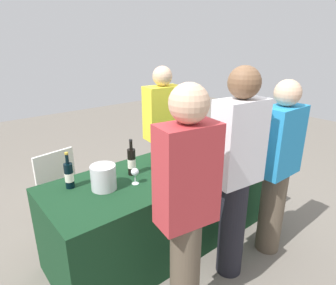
{
  "coord_description": "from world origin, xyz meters",
  "views": [
    {
      "loc": [
        -1.57,
        -1.91,
        1.92
      ],
      "look_at": [
        0.0,
        0.0,
        1.04
      ],
      "focal_mm": 31.06,
      "sensor_mm": 36.0,
      "label": 1
    }
  ],
  "objects_px": {
    "wine_bottle_2": "(155,154)",
    "wine_glass_1": "(164,167)",
    "wine_bottle_3": "(173,149)",
    "wine_bottle_4": "(182,145)",
    "wine_bottle_7": "(220,132)",
    "menu_board": "(57,185)",
    "wine_bottle_0": "(69,175)",
    "server_pouring": "(163,132)",
    "guest_0": "(186,208)",
    "wine_glass_2": "(166,163)",
    "wine_glass_0": "(135,173)",
    "wine_bottle_6": "(215,137)",
    "wine_bottle_1": "(132,162)",
    "guest_1": "(237,170)",
    "guest_2": "(278,165)",
    "wine_bottle_5": "(201,143)",
    "ice_bucket": "(103,177)"
  },
  "relations": [
    {
      "from": "wine_bottle_5",
      "to": "wine_glass_0",
      "type": "relative_size",
      "value": 2.2
    },
    {
      "from": "server_pouring",
      "to": "menu_board",
      "type": "distance_m",
      "value": 1.33
    },
    {
      "from": "wine_glass_2",
      "to": "guest_2",
      "type": "height_order",
      "value": "guest_2"
    },
    {
      "from": "wine_glass_0",
      "to": "guest_2",
      "type": "height_order",
      "value": "guest_2"
    },
    {
      "from": "wine_glass_0",
      "to": "wine_glass_2",
      "type": "bearing_deg",
      "value": 0.34
    },
    {
      "from": "ice_bucket",
      "to": "guest_2",
      "type": "xyz_separation_m",
      "value": [
        1.3,
        -0.74,
        -0.01
      ]
    },
    {
      "from": "wine_bottle_1",
      "to": "guest_0",
      "type": "bearing_deg",
      "value": -100.74
    },
    {
      "from": "wine_bottle_3",
      "to": "guest_2",
      "type": "xyz_separation_m",
      "value": [
        0.51,
        -0.83,
        -0.03
      ]
    },
    {
      "from": "wine_glass_1",
      "to": "menu_board",
      "type": "relative_size",
      "value": 0.18
    },
    {
      "from": "wine_bottle_0",
      "to": "wine_glass_2",
      "type": "bearing_deg",
      "value": -20.06
    },
    {
      "from": "guest_0",
      "to": "wine_glass_2",
      "type": "bearing_deg",
      "value": 69.25
    },
    {
      "from": "wine_bottle_3",
      "to": "guest_1",
      "type": "distance_m",
      "value": 0.78
    },
    {
      "from": "guest_2",
      "to": "ice_bucket",
      "type": "bearing_deg",
      "value": 150.68
    },
    {
      "from": "wine_glass_1",
      "to": "wine_glass_2",
      "type": "height_order",
      "value": "wine_glass_1"
    },
    {
      "from": "wine_bottle_5",
      "to": "guest_1",
      "type": "bearing_deg",
      "value": -116.29
    },
    {
      "from": "wine_glass_0",
      "to": "guest_1",
      "type": "height_order",
      "value": "guest_1"
    },
    {
      "from": "wine_bottle_2",
      "to": "wine_glass_1",
      "type": "height_order",
      "value": "wine_bottle_2"
    },
    {
      "from": "wine_bottle_0",
      "to": "menu_board",
      "type": "bearing_deg",
      "value": 79.84
    },
    {
      "from": "wine_glass_0",
      "to": "ice_bucket",
      "type": "distance_m",
      "value": 0.25
    },
    {
      "from": "wine_bottle_3",
      "to": "guest_0",
      "type": "height_order",
      "value": "guest_0"
    },
    {
      "from": "wine_bottle_7",
      "to": "ice_bucket",
      "type": "bearing_deg",
      "value": -174.02
    },
    {
      "from": "server_pouring",
      "to": "guest_0",
      "type": "height_order",
      "value": "guest_0"
    },
    {
      "from": "wine_bottle_4",
      "to": "guest_0",
      "type": "xyz_separation_m",
      "value": [
        -0.82,
        -0.95,
        0.05
      ]
    },
    {
      "from": "wine_glass_2",
      "to": "wine_glass_1",
      "type": "bearing_deg",
      "value": -135.73
    },
    {
      "from": "wine_bottle_5",
      "to": "wine_bottle_6",
      "type": "bearing_deg",
      "value": 11.43
    },
    {
      "from": "wine_bottle_3",
      "to": "wine_bottle_4",
      "type": "relative_size",
      "value": 1.1
    },
    {
      "from": "wine_bottle_0",
      "to": "wine_bottle_4",
      "type": "xyz_separation_m",
      "value": [
        1.17,
        -0.05,
        -0.0
      ]
    },
    {
      "from": "wine_bottle_6",
      "to": "server_pouring",
      "type": "xyz_separation_m",
      "value": [
        -0.32,
        0.52,
        -0.01
      ]
    },
    {
      "from": "menu_board",
      "to": "wine_glass_0",
      "type": "bearing_deg",
      "value": -85.64
    },
    {
      "from": "wine_glass_1",
      "to": "wine_bottle_0",
      "type": "bearing_deg",
      "value": 152.86
    },
    {
      "from": "wine_glass_1",
      "to": "wine_bottle_1",
      "type": "bearing_deg",
      "value": 125.36
    },
    {
      "from": "wine_glass_2",
      "to": "wine_glass_0",
      "type": "bearing_deg",
      "value": -179.66
    },
    {
      "from": "wine_bottle_3",
      "to": "wine_bottle_5",
      "type": "distance_m",
      "value": 0.36
    },
    {
      "from": "menu_board",
      "to": "wine_bottle_1",
      "type": "bearing_deg",
      "value": -79.35
    },
    {
      "from": "wine_bottle_5",
      "to": "wine_glass_2",
      "type": "xyz_separation_m",
      "value": [
        -0.59,
        -0.14,
        -0.02
      ]
    },
    {
      "from": "wine_bottle_6",
      "to": "server_pouring",
      "type": "distance_m",
      "value": 0.61
    },
    {
      "from": "wine_bottle_6",
      "to": "menu_board",
      "type": "bearing_deg",
      "value": 146.77
    },
    {
      "from": "wine_bottle_6",
      "to": "guest_2",
      "type": "bearing_deg",
      "value": -98.24
    },
    {
      "from": "wine_glass_2",
      "to": "guest_2",
      "type": "xyz_separation_m",
      "value": [
        0.74,
        -0.65,
        -0.01
      ]
    },
    {
      "from": "wine_bottle_0",
      "to": "wine_glass_0",
      "type": "relative_size",
      "value": 2.17
    },
    {
      "from": "wine_glass_2",
      "to": "wine_bottle_1",
      "type": "bearing_deg",
      "value": 145.92
    },
    {
      "from": "wine_bottle_1",
      "to": "guest_1",
      "type": "bearing_deg",
      "value": -58.45
    },
    {
      "from": "wine_bottle_2",
      "to": "ice_bucket",
      "type": "height_order",
      "value": "wine_bottle_2"
    },
    {
      "from": "wine_bottle_4",
      "to": "ice_bucket",
      "type": "relative_size",
      "value": 1.45
    },
    {
      "from": "wine_bottle_2",
      "to": "wine_bottle_5",
      "type": "height_order",
      "value": "wine_bottle_2"
    },
    {
      "from": "wine_bottle_6",
      "to": "wine_glass_0",
      "type": "relative_size",
      "value": 2.16
    },
    {
      "from": "wine_bottle_7",
      "to": "menu_board",
      "type": "bearing_deg",
      "value": 150.78
    },
    {
      "from": "wine_bottle_3",
      "to": "wine_glass_2",
      "type": "distance_m",
      "value": 0.29
    },
    {
      "from": "wine_bottle_5",
      "to": "wine_bottle_7",
      "type": "distance_m",
      "value": 0.44
    },
    {
      "from": "wine_glass_1",
      "to": "guest_0",
      "type": "xyz_separation_m",
      "value": [
        -0.34,
        -0.64,
        0.05
      ]
    }
  ]
}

